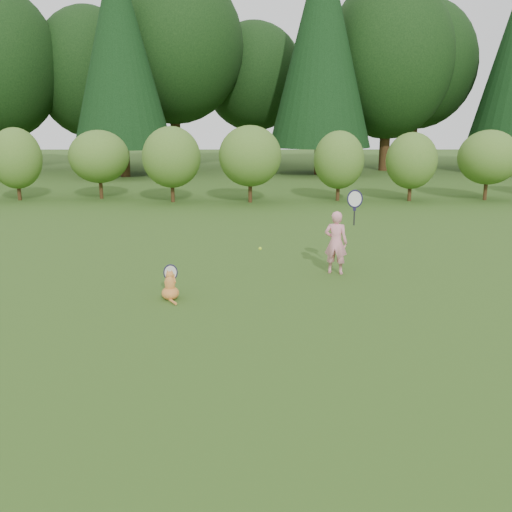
{
  "coord_description": "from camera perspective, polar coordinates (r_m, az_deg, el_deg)",
  "views": [
    {
      "loc": [
        0.17,
        -8.8,
        3.01
      ],
      "look_at": [
        0.2,
        0.8,
        0.7
      ],
      "focal_mm": 40.0,
      "sensor_mm": 36.0,
      "label": 1
    }
  ],
  "objects": [
    {
      "name": "shrub_row",
      "position": [
        21.86,
        -0.64,
        9.31
      ],
      "size": [
        28.0,
        3.0,
        2.8
      ],
      "primitive_type": null,
      "color": "#436F22",
      "rests_on": "ground"
    },
    {
      "name": "ground",
      "position": [
        9.3,
        -1.22,
        -5.35
      ],
      "size": [
        100.0,
        100.0,
        0.0
      ],
      "primitive_type": "plane",
      "color": "#204A14",
      "rests_on": "ground"
    },
    {
      "name": "woodland_backdrop",
      "position": [
        32.12,
        -0.52,
        21.58
      ],
      "size": [
        48.0,
        10.0,
        15.0
      ],
      "primitive_type": null,
      "color": "black",
      "rests_on": "ground"
    },
    {
      "name": "child",
      "position": [
        11.38,
        8.06,
        1.49
      ],
      "size": [
        0.74,
        0.48,
        1.89
      ],
      "rotation": [
        0.0,
        0.0,
        2.8
      ],
      "color": "pink",
      "rests_on": "ground"
    },
    {
      "name": "cat",
      "position": [
        9.87,
        -8.59,
        -2.8
      ],
      "size": [
        0.36,
        0.64,
        0.69
      ],
      "rotation": [
        0.0,
        0.0,
        0.06
      ],
      "color": "#D05E28",
      "rests_on": "ground"
    },
    {
      "name": "tennis_ball",
      "position": [
        10.72,
        0.42,
        0.75
      ],
      "size": [
        0.06,
        0.06,
        0.06
      ],
      "color": "#AEDD1A",
      "rests_on": "ground"
    }
  ]
}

